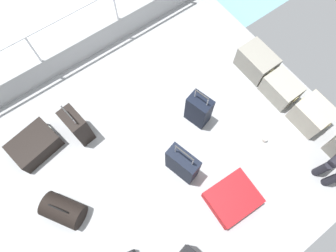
% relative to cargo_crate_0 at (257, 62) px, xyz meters
% --- Properties ---
extents(ground_plane, '(4.40, 5.20, 0.06)m').
position_rel_cargo_crate_0_xyz_m(ground_plane, '(0.30, -2.12, -0.22)').
color(ground_plane, '#939699').
extents(gunwale_port, '(0.06, 5.20, 0.45)m').
position_rel_cargo_crate_0_xyz_m(gunwale_port, '(-1.87, -2.12, 0.03)').
color(gunwale_port, '#939699').
rests_on(gunwale_port, ground_plane).
extents(railing_port, '(0.04, 4.20, 1.02)m').
position_rel_cargo_crate_0_xyz_m(railing_port, '(-1.87, -2.12, 0.59)').
color(railing_port, silver).
rests_on(railing_port, ground_plane).
extents(sea_wake, '(12.00, 12.00, 0.01)m').
position_rel_cargo_crate_0_xyz_m(sea_wake, '(-3.30, -2.12, -0.53)').
color(sea_wake, '#6B99A8').
rests_on(sea_wake, ground_plane).
extents(cargo_crate_0, '(0.62, 0.41, 0.39)m').
position_rel_cargo_crate_0_xyz_m(cargo_crate_0, '(0.00, 0.00, 0.00)').
color(cargo_crate_0, gray).
rests_on(cargo_crate_0, ground_plane).
extents(cargo_crate_1, '(0.57, 0.40, 0.35)m').
position_rel_cargo_crate_0_xyz_m(cargo_crate_1, '(0.59, -0.02, -0.02)').
color(cargo_crate_1, gray).
rests_on(cargo_crate_1, ground_plane).
extents(cargo_crate_2, '(0.54, 0.44, 0.40)m').
position_rel_cargo_crate_0_xyz_m(cargo_crate_2, '(1.19, 0.02, 0.01)').
color(cargo_crate_2, '#9E9989').
rests_on(cargo_crate_2, ground_plane).
extents(suitcase_0, '(0.58, 0.73, 0.27)m').
position_rel_cargo_crate_0_xyz_m(suitcase_0, '(-0.88, -3.57, -0.06)').
color(suitcase_0, black).
rests_on(suitcase_0, ground_plane).
extents(suitcase_1, '(0.39, 0.31, 0.79)m').
position_rel_cargo_crate_0_xyz_m(suitcase_1, '(0.15, -1.34, 0.11)').
color(suitcase_1, black).
rests_on(suitcase_1, ground_plane).
extents(suitcase_2, '(0.59, 0.67, 0.23)m').
position_rel_cargo_crate_0_xyz_m(suitcase_2, '(1.42, -1.73, -0.08)').
color(suitcase_2, red).
rests_on(suitcase_2, ground_plane).
extents(suitcase_5, '(0.42, 0.28, 0.77)m').
position_rel_cargo_crate_0_xyz_m(suitcase_5, '(-0.69, -2.92, 0.11)').
color(suitcase_5, black).
rests_on(suitcase_5, ground_plane).
extents(suitcase_6, '(0.48, 0.30, 0.87)m').
position_rel_cargo_crate_0_xyz_m(suitcase_6, '(0.67, -2.04, 0.13)').
color(suitcase_6, black).
rests_on(suitcase_6, ground_plane).
extents(duffel_bag, '(0.64, 0.57, 0.49)m').
position_rel_cargo_crate_0_xyz_m(duffel_bag, '(0.20, -3.67, -0.02)').
color(duffel_bag, black).
rests_on(duffel_bag, ground_plane).
extents(paper_cup, '(0.08, 0.08, 0.10)m').
position_rel_cargo_crate_0_xyz_m(paper_cup, '(1.05, -0.75, -0.14)').
color(paper_cup, white).
rests_on(paper_cup, ground_plane).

